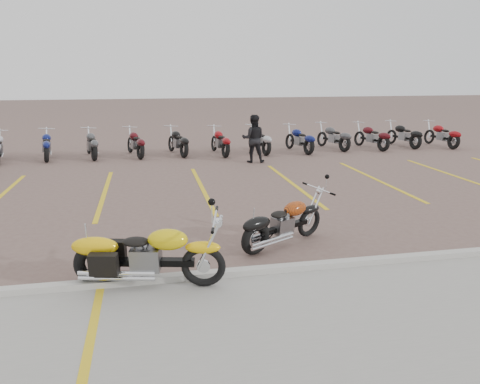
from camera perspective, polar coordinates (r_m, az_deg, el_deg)
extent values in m
plane|color=#6F594F|center=(9.61, -1.75, -5.22)|extent=(100.00, 100.00, 0.00)
cube|color=#9E9B93|center=(5.68, 6.41, -20.37)|extent=(60.00, 5.00, 0.01)
cube|color=#ADAAA3|center=(7.76, 0.76, -9.70)|extent=(60.00, 0.18, 0.12)
torus|color=black|center=(7.27, -4.46, -9.08)|extent=(0.69, 0.26, 0.69)
torus|color=black|center=(7.61, -16.95, -8.60)|extent=(0.75, 0.33, 0.73)
cube|color=black|center=(7.37, -10.88, -8.44)|extent=(1.37, 0.42, 0.11)
cube|color=slate|center=(7.36, -11.31, -7.97)|extent=(0.50, 0.41, 0.36)
ellipsoid|color=#DEC10B|center=(7.18, -8.70, -5.72)|extent=(0.67, 0.46, 0.32)
ellipsoid|color=black|center=(7.29, -12.47, -5.93)|extent=(0.46, 0.36, 0.13)
torus|color=black|center=(9.48, 8.26, -3.75)|extent=(0.58, 0.38, 0.60)
torus|color=black|center=(8.52, 1.77, -5.73)|extent=(0.63, 0.44, 0.64)
cube|color=black|center=(8.97, 5.20, -4.36)|extent=(1.11, 0.67, 0.09)
cube|color=slate|center=(8.92, 5.00, -4.09)|extent=(0.47, 0.43, 0.31)
ellipsoid|color=black|center=(9.04, 6.41, -2.02)|extent=(0.61, 0.52, 0.28)
ellipsoid|color=black|center=(8.76, 4.47, -2.77)|extent=(0.43, 0.38, 0.11)
imported|color=black|center=(17.08, 1.64, 6.52)|extent=(0.97, 0.82, 1.73)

